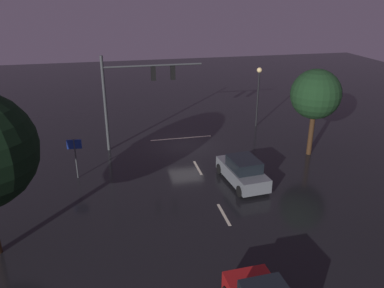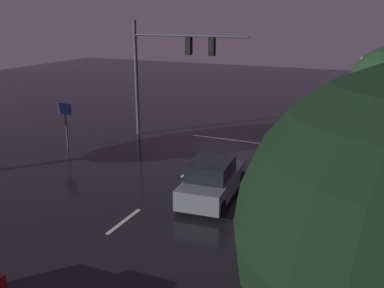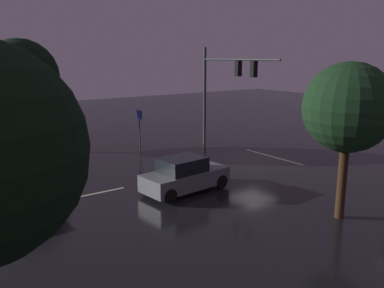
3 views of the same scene
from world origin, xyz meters
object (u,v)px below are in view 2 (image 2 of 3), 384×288
object	(u,v)px
traffic_signal_assembly	(168,60)
street_lamp_left_kerb	(361,85)
route_sign	(65,116)
car_approaching	(212,180)

from	to	relation	value
traffic_signal_assembly	street_lamp_left_kerb	xyz separation A→B (m)	(-10.59, -2.69, -1.17)
traffic_signal_assembly	route_sign	size ratio (longest dim) A/B	2.71
traffic_signal_assembly	street_lamp_left_kerb	world-z (taller)	traffic_signal_assembly
car_approaching	route_sign	world-z (taller)	route_sign
traffic_signal_assembly	car_approaching	world-z (taller)	traffic_signal_assembly
street_lamp_left_kerb	route_sign	bearing A→B (deg)	25.24
traffic_signal_assembly	route_sign	world-z (taller)	traffic_signal_assembly
traffic_signal_assembly	street_lamp_left_kerb	size ratio (longest dim) A/B	1.40
route_sign	car_approaching	bearing A→B (deg)	163.47
traffic_signal_assembly	car_approaching	distance (m)	10.10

